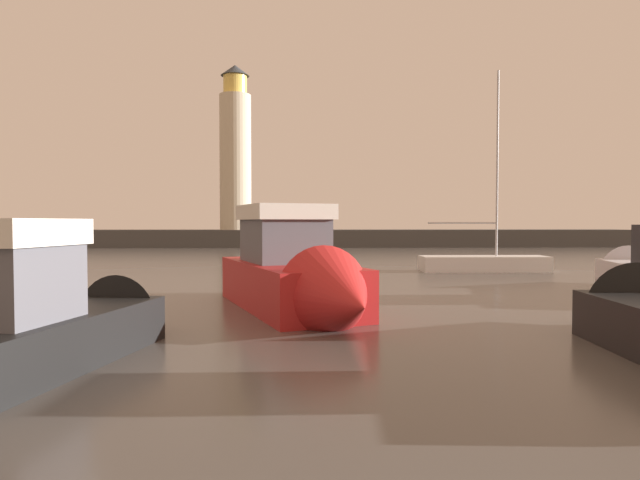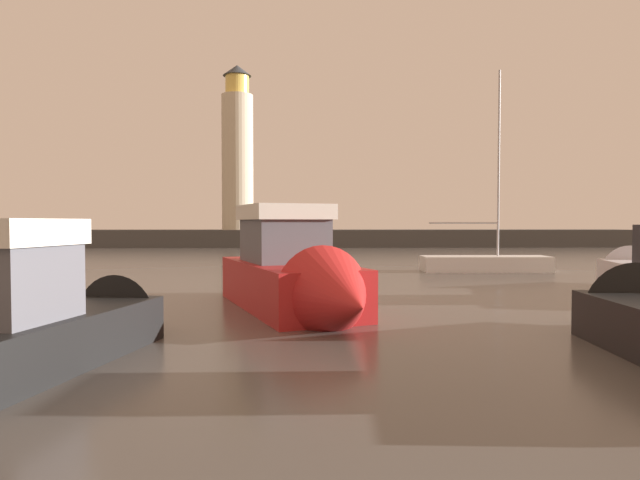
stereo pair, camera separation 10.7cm
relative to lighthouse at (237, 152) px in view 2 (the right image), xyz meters
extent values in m
plane|color=#4C4742|center=(7.98, -28.76, -10.34)|extent=(220.00, 220.00, 0.00)
cube|color=#423F3D|center=(7.98, 0.00, -9.39)|extent=(70.26, 4.36, 1.90)
cylinder|color=beige|center=(0.00, 0.00, -1.14)|extent=(3.40, 3.40, 14.61)
cylinder|color=#F2CC59|center=(0.00, 0.00, 7.19)|extent=(2.55, 2.55, 2.04)
cone|color=#33383D|center=(0.00, 0.00, 8.80)|extent=(3.06, 3.06, 1.17)
cube|color=#B21E1E|center=(6.43, -42.37, -9.61)|extent=(4.94, 7.59, 1.45)
cone|color=#B21E1E|center=(7.83, -46.36, -9.54)|extent=(3.32, 3.22, 2.65)
cube|color=#595960|center=(6.31, -42.00, -8.21)|extent=(3.05, 3.39, 1.36)
cube|color=silver|center=(6.31, -42.00, -7.29)|extent=(3.35, 3.73, 0.48)
cone|color=black|center=(14.74, -46.09, -9.75)|extent=(2.54, 2.40, 2.39)
cone|color=silver|center=(20.90, -36.33, -9.70)|extent=(2.66, 2.56, 2.23)
cube|color=black|center=(2.02, -49.20, -9.84)|extent=(3.18, 5.80, 1.00)
cone|color=black|center=(2.75, -46.03, -9.79)|extent=(2.28, 2.19, 1.93)
cube|color=#595960|center=(1.85, -49.97, -8.68)|extent=(1.87, 2.16, 1.33)
cube|color=silver|center=(1.85, -49.97, -7.78)|extent=(2.06, 2.38, 0.46)
cube|color=white|center=(17.08, -29.87, -9.92)|extent=(7.00, 2.03, 0.85)
cylinder|color=#B7B7BC|center=(17.78, -29.88, -4.38)|extent=(0.12, 0.12, 10.23)
cylinder|color=#B7B7BC|center=(15.87, -29.85, -7.65)|extent=(3.83, 0.16, 0.09)
sphere|color=red|center=(-4.41, -37.09, -9.90)|extent=(0.87, 0.87, 0.87)
camera|label=1|loc=(6.73, -59.58, -7.61)|focal=30.51mm
camera|label=2|loc=(6.84, -59.58, -7.61)|focal=30.51mm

